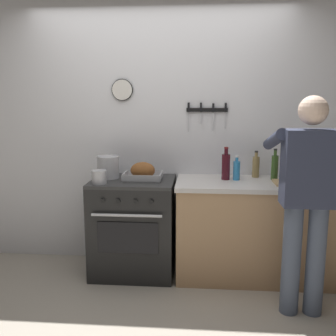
% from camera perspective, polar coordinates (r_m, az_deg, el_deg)
% --- Properties ---
extents(ground_plane, '(8.00, 8.00, 0.00)m').
position_cam_1_polar(ground_plane, '(2.96, -3.91, -23.30)').
color(ground_plane, '#A89E8E').
extents(wall_back, '(6.00, 0.13, 2.60)m').
position_cam_1_polar(wall_back, '(3.82, -1.16, 5.21)').
color(wall_back, silver).
rests_on(wall_back, ground).
extents(counter_block, '(2.03, 0.65, 0.90)m').
position_cam_1_polar(counter_block, '(3.72, 17.27, -8.80)').
color(counter_block, tan).
rests_on(counter_block, ground).
extents(stove, '(0.76, 0.67, 0.90)m').
position_cam_1_polar(stove, '(3.67, -5.13, -8.61)').
color(stove, black).
rests_on(stove, ground).
extents(person_cook, '(0.51, 0.63, 1.66)m').
position_cam_1_polar(person_cook, '(3.02, 20.00, -3.46)').
color(person_cook, '#4C566B').
rests_on(person_cook, ground).
extents(roasting_pan, '(0.35, 0.26, 0.17)m').
position_cam_1_polar(roasting_pan, '(3.52, -3.79, -0.62)').
color(roasting_pan, '#B7B7BC').
rests_on(roasting_pan, stove).
extents(stock_pot, '(0.21, 0.21, 0.21)m').
position_cam_1_polar(stock_pot, '(3.64, -8.91, 0.13)').
color(stock_pot, '#B7B7BC').
rests_on(stock_pot, stove).
extents(saucepan, '(0.13, 0.13, 0.12)m').
position_cam_1_polar(saucepan, '(3.41, -10.23, -1.33)').
color(saucepan, '#B7B7BC').
rests_on(saucepan, stove).
extents(cutting_board, '(0.36, 0.24, 0.02)m').
position_cam_1_polar(cutting_board, '(3.53, 18.41, -2.13)').
color(cutting_board, tan).
rests_on(cutting_board, counter_block).
extents(bottle_soy_sauce, '(0.05, 0.05, 0.21)m').
position_cam_1_polar(bottle_soy_sauce, '(3.78, 17.72, -0.15)').
color(bottle_soy_sauce, black).
rests_on(bottle_soy_sauce, counter_block).
extents(bottle_hot_sauce, '(0.05, 0.05, 0.19)m').
position_cam_1_polar(bottle_hot_sauce, '(3.77, 20.26, -0.43)').
color(bottle_hot_sauce, red).
rests_on(bottle_hot_sauce, counter_block).
extents(bottle_dish_soap, '(0.06, 0.06, 0.23)m').
position_cam_1_polar(bottle_dish_soap, '(3.56, 10.18, -0.30)').
color(bottle_dish_soap, '#338CCC').
rests_on(bottle_dish_soap, counter_block).
extents(bottle_wine_red, '(0.08, 0.08, 0.30)m').
position_cam_1_polar(bottle_wine_red, '(3.56, 8.62, 0.29)').
color(bottle_wine_red, '#47141E').
rests_on(bottle_wine_red, counter_block).
extents(bottle_olive_oil, '(0.06, 0.06, 0.29)m').
position_cam_1_polar(bottle_olive_oil, '(3.65, 15.61, 0.18)').
color(bottle_olive_oil, '#385623').
rests_on(bottle_olive_oil, counter_block).
extents(bottle_vinegar, '(0.07, 0.07, 0.25)m').
position_cam_1_polar(bottle_vinegar, '(3.73, 12.95, 0.25)').
color(bottle_vinegar, '#997F4C').
rests_on(bottle_vinegar, counter_block).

